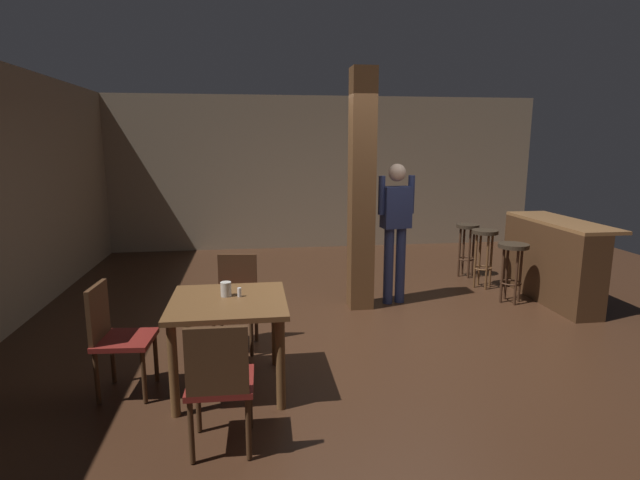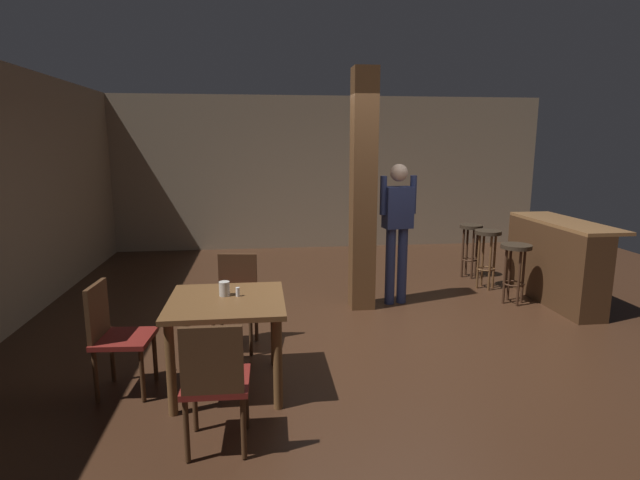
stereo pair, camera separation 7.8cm
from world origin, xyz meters
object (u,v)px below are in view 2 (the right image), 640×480
object	(u,v)px
chair_north	(236,296)
bar_stool_mid	(487,245)
bar_counter	(554,261)
bar_stool_near	(515,259)
napkin_cup	(224,289)
chair_south	(215,379)
bar_stool_far	(470,239)
dining_table	(227,315)
salt_shaker	(238,292)
chair_west	(114,332)
standing_person	(397,224)

from	to	relation	value
chair_north	bar_stool_mid	size ratio (longest dim) A/B	1.11
bar_counter	bar_stool_near	size ratio (longest dim) A/B	2.24
chair_north	napkin_cup	bearing A→B (deg)	-93.94
chair_south	bar_stool_far	xyz separation A→B (m)	(3.37, 3.89, 0.07)
bar_stool_far	dining_table	bearing A→B (deg)	-138.00
salt_shaker	bar_counter	size ratio (longest dim) A/B	0.04
bar_stool_near	bar_counter	bearing A→B (deg)	2.37
chair_west	napkin_cup	size ratio (longest dim) A/B	7.56
chair_north	chair_west	world-z (taller)	same
bar_counter	bar_stool_near	world-z (taller)	bar_counter
standing_person	bar_stool_far	xyz separation A→B (m)	(1.41, 1.06, -0.42)
chair_north	salt_shaker	bearing A→B (deg)	-85.99
standing_person	bar_stool_near	world-z (taller)	standing_person
napkin_cup	bar_stool_mid	world-z (taller)	napkin_cup
standing_person	bar_stool_mid	world-z (taller)	standing_person
standing_person	bar_stool_near	distance (m)	1.52
napkin_cup	chair_north	bearing A→B (deg)	86.06
chair_north	standing_person	bearing A→B (deg)	30.08
bar_counter	chair_west	bearing A→B (deg)	-159.76
bar_counter	bar_stool_far	bearing A→B (deg)	114.83
bar_stool_near	bar_stool_far	bearing A→B (deg)	91.69
chair_south	salt_shaker	size ratio (longest dim) A/B	11.98
chair_west	bar_stool_mid	distance (m)	4.85
chair_south	bar_stool_near	bearing A→B (deg)	37.84
chair_west	bar_stool_far	xyz separation A→B (m)	(4.22, 2.99, 0.07)
chair_north	standing_person	world-z (taller)	standing_person
napkin_cup	bar_stool_near	distance (m)	3.79
salt_shaker	chair_north	bearing A→B (deg)	94.01
chair_south	napkin_cup	xyz separation A→B (m)	(0.01, 0.97, 0.30)
dining_table	chair_west	world-z (taller)	chair_west
bar_counter	bar_stool_near	bearing A→B (deg)	-177.63
chair_south	napkin_cup	size ratio (longest dim) A/B	7.56
bar_stool_mid	bar_stool_near	bearing A→B (deg)	-85.56
chair_north	bar_stool_mid	world-z (taller)	chair_north
dining_table	bar_counter	size ratio (longest dim) A/B	0.54
chair_north	chair_south	bearing A→B (deg)	-91.91
chair_south	salt_shaker	distance (m)	0.99
napkin_cup	bar_stool_mid	xyz separation A→B (m)	(3.35, 2.33, -0.21)
napkin_cup	bar_stool_near	world-z (taller)	napkin_cup
dining_table	napkin_cup	bearing A→B (deg)	101.47
chair_south	bar_stool_far	size ratio (longest dim) A/B	1.13
dining_table	bar_stool_near	size ratio (longest dim) A/B	1.22
dining_table	chair_north	xyz separation A→B (m)	(0.03, 0.85, -0.11)
bar_counter	napkin_cup	bearing A→B (deg)	-156.69
dining_table	chair_west	bearing A→B (deg)	178.62
chair_south	bar_stool_near	distance (m)	4.31
salt_shaker	bar_stool_far	distance (m)	4.40
bar_stool_near	salt_shaker	bearing A→B (deg)	-152.66
bar_counter	bar_stool_mid	xyz separation A→B (m)	(-0.58, 0.64, 0.08)
chair_south	chair_north	bearing A→B (deg)	88.09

